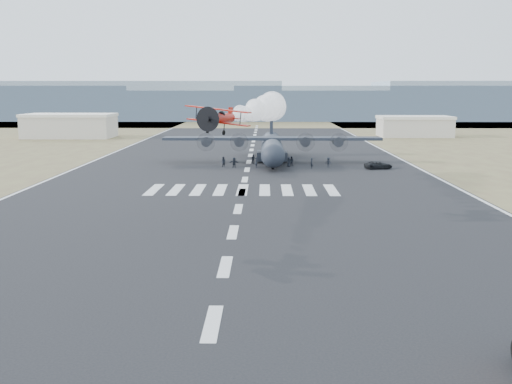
{
  "coord_description": "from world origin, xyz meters",
  "views": [
    {
      "loc": [
        3.02,
        -35.37,
        13.36
      ],
      "look_at": [
        2.2,
        23.15,
        4.0
      ],
      "focal_mm": 45.0,
      "sensor_mm": 36.0,
      "label": 1
    }
  ],
  "objects_px": {
    "hangar_left": "(70,125)",
    "crew_b": "(224,162)",
    "crew_h": "(291,161)",
    "crew_c": "(328,162)",
    "crew_e": "(289,162)",
    "hangar_right": "(414,126)",
    "crew_d": "(253,159)",
    "support_vehicle": "(379,165)",
    "crew_f": "(234,163)",
    "crew_g": "(312,163)",
    "aerobatic_biplane": "(219,118)",
    "crew_a": "(256,162)",
    "transport_aircraft": "(272,146)"
  },
  "relations": [
    {
      "from": "crew_b",
      "to": "hangar_left",
      "type": "bearing_deg",
      "value": 155.77
    },
    {
      "from": "transport_aircraft",
      "to": "crew_c",
      "type": "height_order",
      "value": "transport_aircraft"
    },
    {
      "from": "hangar_left",
      "to": "crew_e",
      "type": "bearing_deg",
      "value": -49.23
    },
    {
      "from": "crew_b",
      "to": "crew_c",
      "type": "distance_m",
      "value": 18.25
    },
    {
      "from": "crew_f",
      "to": "crew_h",
      "type": "distance_m",
      "value": 10.46
    },
    {
      "from": "crew_c",
      "to": "crew_e",
      "type": "height_order",
      "value": "crew_c"
    },
    {
      "from": "hangar_right",
      "to": "transport_aircraft",
      "type": "distance_m",
      "value": 77.59
    },
    {
      "from": "crew_g",
      "to": "crew_h",
      "type": "distance_m",
      "value": 5.04
    },
    {
      "from": "crew_b",
      "to": "hangar_right",
      "type": "bearing_deg",
      "value": 87.14
    },
    {
      "from": "crew_b",
      "to": "crew_d",
      "type": "xyz_separation_m",
      "value": [
        5.07,
        5.32,
        -0.07
      ]
    },
    {
      "from": "crew_b",
      "to": "crew_f",
      "type": "height_order",
      "value": "crew_b"
    },
    {
      "from": "hangar_right",
      "to": "crew_d",
      "type": "height_order",
      "value": "hangar_right"
    },
    {
      "from": "crew_b",
      "to": "crew_e",
      "type": "xyz_separation_m",
      "value": [
        11.4,
        0.66,
        -0.05
      ]
    },
    {
      "from": "support_vehicle",
      "to": "hangar_left",
      "type": "bearing_deg",
      "value": 33.74
    },
    {
      "from": "hangar_right",
      "to": "support_vehicle",
      "type": "distance_m",
      "value": 80.07
    },
    {
      "from": "support_vehicle",
      "to": "crew_f",
      "type": "xyz_separation_m",
      "value": [
        -24.74,
        1.32,
        0.23
      ]
    },
    {
      "from": "hangar_left",
      "to": "crew_h",
      "type": "xyz_separation_m",
      "value": [
        59.73,
        -67.26,
        -2.56
      ]
    },
    {
      "from": "crew_f",
      "to": "crew_g",
      "type": "xyz_separation_m",
      "value": [
        13.33,
        -0.94,
        0.01
      ]
    },
    {
      "from": "aerobatic_biplane",
      "to": "crew_f",
      "type": "height_order",
      "value": "aerobatic_biplane"
    },
    {
      "from": "aerobatic_biplane",
      "to": "support_vehicle",
      "type": "height_order",
      "value": "aerobatic_biplane"
    },
    {
      "from": "transport_aircraft",
      "to": "crew_b",
      "type": "bearing_deg",
      "value": -134.07
    },
    {
      "from": "crew_c",
      "to": "crew_f",
      "type": "distance_m",
      "value": 16.39
    },
    {
      "from": "aerobatic_biplane",
      "to": "crew_g",
      "type": "xyz_separation_m",
      "value": [
        12.58,
        44.53,
        -9.66
      ]
    },
    {
      "from": "support_vehicle",
      "to": "crew_g",
      "type": "bearing_deg",
      "value": 75.66
    },
    {
      "from": "support_vehicle",
      "to": "crew_f",
      "type": "relative_size",
      "value": 2.68
    },
    {
      "from": "hangar_left",
      "to": "crew_b",
      "type": "distance_m",
      "value": 84.23
    },
    {
      "from": "support_vehicle",
      "to": "crew_a",
      "type": "height_order",
      "value": "crew_a"
    },
    {
      "from": "transport_aircraft",
      "to": "crew_f",
      "type": "distance_m",
      "value": 11.95
    },
    {
      "from": "crew_a",
      "to": "crew_g",
      "type": "xyz_separation_m",
      "value": [
        9.48,
        -1.54,
        0.03
      ]
    },
    {
      "from": "transport_aircraft",
      "to": "crew_d",
      "type": "relative_size",
      "value": 24.12
    },
    {
      "from": "crew_d",
      "to": "crew_e",
      "type": "height_order",
      "value": "crew_e"
    },
    {
      "from": "crew_a",
      "to": "crew_c",
      "type": "height_order",
      "value": "crew_a"
    },
    {
      "from": "hangar_left",
      "to": "crew_g",
      "type": "distance_m",
      "value": 95.03
    },
    {
      "from": "crew_g",
      "to": "hangar_right",
      "type": "bearing_deg",
      "value": 151.29
    },
    {
      "from": "crew_h",
      "to": "support_vehicle",
      "type": "bearing_deg",
      "value": -172.75
    },
    {
      "from": "transport_aircraft",
      "to": "crew_d",
      "type": "bearing_deg",
      "value": -134.61
    },
    {
      "from": "crew_c",
      "to": "crew_h",
      "type": "distance_m",
      "value": 6.68
    },
    {
      "from": "transport_aircraft",
      "to": "crew_h",
      "type": "bearing_deg",
      "value": -63.62
    },
    {
      "from": "hangar_right",
      "to": "aerobatic_biplane",
      "type": "relative_size",
      "value": 2.97
    },
    {
      "from": "crew_d",
      "to": "crew_h",
      "type": "height_order",
      "value": "crew_h"
    },
    {
      "from": "hangar_left",
      "to": "crew_e",
      "type": "height_order",
      "value": "hangar_left"
    },
    {
      "from": "aerobatic_biplane",
      "to": "crew_a",
      "type": "xyz_separation_m",
      "value": [
        3.09,
        46.07,
        -9.69
      ]
    },
    {
      "from": "support_vehicle",
      "to": "crew_h",
      "type": "distance_m",
      "value": 15.28
    },
    {
      "from": "crew_a",
      "to": "crew_d",
      "type": "distance_m",
      "value": 5.61
    },
    {
      "from": "hangar_left",
      "to": "transport_aircraft",
      "type": "xyz_separation_m",
      "value": [
        56.34,
        -60.45,
        -0.42
      ]
    },
    {
      "from": "crew_c",
      "to": "crew_g",
      "type": "bearing_deg",
      "value": -127.73
    },
    {
      "from": "hangar_left",
      "to": "crew_c",
      "type": "relative_size",
      "value": 14.11
    },
    {
      "from": "crew_d",
      "to": "hangar_left",
      "type": "bearing_deg",
      "value": 92.97
    },
    {
      "from": "hangar_left",
      "to": "crew_c",
      "type": "xyz_separation_m",
      "value": [
        66.05,
        -69.42,
        -2.54
      ]
    },
    {
      "from": "crew_b",
      "to": "crew_f",
      "type": "xyz_separation_m",
      "value": [
        1.88,
        -0.85,
        -0.01
      ]
    }
  ]
}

